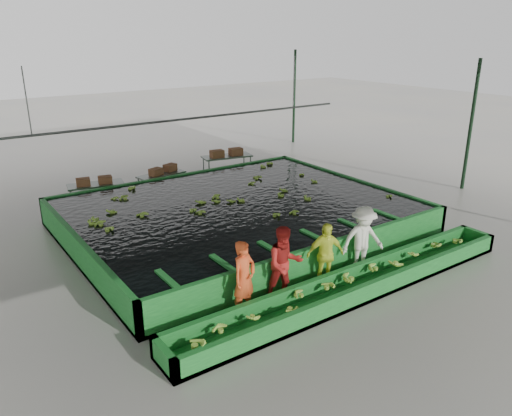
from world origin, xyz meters
TOP-DOWN VIEW (x-y plane):
  - ground at (0.00, 0.00)m, footprint 80.00×80.00m
  - shed_roof at (0.00, 0.00)m, footprint 20.00×22.00m
  - shed_posts at (0.00, 0.00)m, footprint 20.00×22.00m
  - flotation_tank at (0.00, 1.50)m, footprint 10.00×8.00m
  - tank_water at (0.00, 1.50)m, footprint 9.70×7.70m
  - sorting_trough at (0.00, -3.60)m, footprint 10.00×1.00m
  - cableway_rail at (0.00, 5.00)m, footprint 0.08×0.08m
  - rail_hanger_left at (-5.00, 5.00)m, footprint 0.04×0.04m
  - rail_hanger_right at (5.00, 5.00)m, footprint 0.04×0.04m
  - worker_a at (-2.62, -2.80)m, footprint 0.73×0.58m
  - worker_b at (-1.51, -2.80)m, footprint 1.05×0.92m
  - worker_c at (-0.26, -2.80)m, footprint 1.03×0.68m
  - worker_d at (1.03, -2.80)m, footprint 1.30×0.99m
  - packing_table_left at (-2.96, 6.12)m, footprint 2.02×1.13m
  - packing_table_mid at (-0.46, 6.11)m, footprint 1.94×1.07m
  - packing_table_right at (2.88, 6.76)m, footprint 2.20×1.20m
  - box_stack_left at (-3.01, 6.07)m, footprint 1.24×0.59m
  - box_stack_mid at (-0.35, 6.16)m, footprint 1.27×0.76m
  - box_stack_right at (2.80, 6.67)m, footprint 1.45×0.58m
  - floating_bananas at (0.00, 2.30)m, footprint 8.77×5.98m
  - trough_bananas at (0.00, -3.60)m, footprint 9.25×0.62m

SIDE VIEW (x-z plane):
  - ground at x=0.00m, z-range 0.00..0.00m
  - sorting_trough at x=0.00m, z-range 0.00..0.50m
  - trough_bananas at x=0.00m, z-range 0.34..0.46m
  - packing_table_mid at x=-0.46m, z-range 0.00..0.83m
  - packing_table_left at x=-2.96m, z-range 0.00..0.87m
  - flotation_tank at x=0.00m, z-range 0.00..0.90m
  - packing_table_right at x=2.88m, z-range 0.00..0.95m
  - worker_c at x=-0.26m, z-range 0.00..1.63m
  - box_stack_mid at x=-0.35m, z-range 0.70..0.97m
  - tank_water at x=0.00m, z-range 0.85..0.85m
  - floating_bananas at x=0.00m, z-range 0.79..0.91m
  - box_stack_left at x=-3.01m, z-range 0.74..1.00m
  - worker_a at x=-2.62m, z-range 0.00..1.74m
  - worker_d at x=1.03m, z-range 0.00..1.79m
  - worker_b at x=-1.51m, z-range 0.00..1.82m
  - box_stack_right at x=2.80m, z-range 0.80..1.10m
  - shed_posts at x=0.00m, z-range 0.00..5.00m
  - cableway_rail at x=0.00m, z-range -4.00..10.00m
  - rail_hanger_left at x=-5.00m, z-range 3.00..5.00m
  - rail_hanger_right at x=5.00m, z-range 3.00..5.00m
  - shed_roof at x=0.00m, z-range 4.98..5.02m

